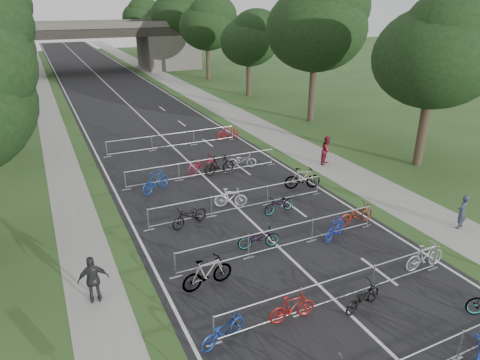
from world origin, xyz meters
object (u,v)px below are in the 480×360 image
object	(u,v)px
overpass_bridge	(91,47)
pedestrian_c	(94,280)
pedestrian_a	(462,212)
pedestrian_b	(327,150)

from	to	relation	value
overpass_bridge	pedestrian_c	distance (m)	54.71
pedestrian_a	pedestrian_c	size ratio (longest dim) A/B	0.92
overpass_bridge	pedestrian_c	bearing A→B (deg)	-97.90
overpass_bridge	pedestrian_b	xyz separation A→B (m)	(7.83, -46.39, -2.61)
pedestrian_c	overpass_bridge	bearing A→B (deg)	-92.96
overpass_bridge	pedestrian_b	size ratio (longest dim) A/B	16.80
overpass_bridge	pedestrian_a	xyz separation A→B (m)	(8.36, -55.92, -2.72)
overpass_bridge	pedestrian_b	distance (m)	47.12
overpass_bridge	pedestrian_a	world-z (taller)	overpass_bridge
pedestrian_b	pedestrian_c	bearing A→B (deg)	174.01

